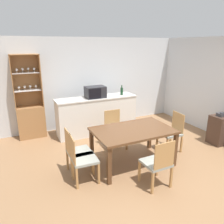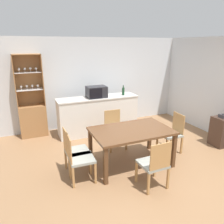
{
  "view_description": "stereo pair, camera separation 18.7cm",
  "coord_description": "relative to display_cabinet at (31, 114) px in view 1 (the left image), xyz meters",
  "views": [
    {
      "loc": [
        -2.3,
        -3.38,
        2.36
      ],
      "look_at": [
        -0.25,
        1.0,
        0.85
      ],
      "focal_mm": 35.0,
      "sensor_mm": 36.0,
      "label": 1
    },
    {
      "loc": [
        -2.13,
        -3.46,
        2.36
      ],
      "look_at": [
        -0.25,
        1.0,
        0.85
      ],
      "focal_mm": 35.0,
      "sensor_mm": 36.0,
      "label": 2
    }
  ],
  "objects": [
    {
      "name": "telephone",
      "position": [
        4.12,
        -2.42,
        0.15
      ],
      "size": [
        0.22,
        0.16,
        0.11
      ],
      "color": "#38383D",
      "rests_on": "side_cabinet"
    },
    {
      "name": "dining_chair_side_right_far",
      "position": [
        2.82,
        -2.2,
        -0.16
      ],
      "size": [
        0.45,
        0.45,
        0.88
      ],
      "rotation": [
        0.0,
        0.0,
        1.53
      ],
      "color": "#999E93",
      "rests_on": "ground_plane"
    },
    {
      "name": "dining_chair_side_left_far",
      "position": [
        0.59,
        -2.2,
        -0.16
      ],
      "size": [
        0.43,
        0.43,
        0.88
      ],
      "rotation": [
        0.0,
        0.0,
        -1.56
      ],
      "color": "#999E93",
      "rests_on": "ground_plane"
    },
    {
      "name": "wine_bottle",
      "position": [
        2.4,
        -0.52,
        0.51
      ],
      "size": [
        0.07,
        0.07,
        0.28
      ],
      "color": "#193D23",
      "rests_on": "kitchen_counter"
    },
    {
      "name": "dining_chair_head_far",
      "position": [
        1.71,
        -1.52,
        -0.16
      ],
      "size": [
        0.44,
        0.44,
        0.88
      ],
      "rotation": [
        0.0,
        0.0,
        3.11
      ],
      "color": "#999E93",
      "rests_on": "ground_plane"
    },
    {
      "name": "display_cabinet",
      "position": [
        0.0,
        0.0,
        0.0
      ],
      "size": [
        0.68,
        0.4,
        2.14
      ],
      "color": "#A37042",
      "rests_on": "ground_plane"
    },
    {
      "name": "dining_chair_side_left_near",
      "position": [
        0.59,
        -2.49,
        -0.16
      ],
      "size": [
        0.45,
        0.45,
        0.88
      ],
      "rotation": [
        0.0,
        0.0,
        -1.62
      ],
      "color": "#999E93",
      "rests_on": "ground_plane"
    },
    {
      "name": "wall_back",
      "position": [
        1.93,
        0.22,
        0.67
      ],
      "size": [
        6.8,
        0.06,
        2.55
      ],
      "color": "silver",
      "rests_on": "ground_plane"
    },
    {
      "name": "ground_plane",
      "position": [
        1.93,
        -2.41,
        -0.61
      ],
      "size": [
        18.0,
        18.0,
        0.0
      ],
      "primitive_type": "plane",
      "color": "#936B47"
    },
    {
      "name": "microwave",
      "position": [
        1.62,
        -0.5,
        0.55
      ],
      "size": [
        0.51,
        0.37,
        0.3
      ],
      "color": "#232328",
      "rests_on": "kitchen_counter"
    },
    {
      "name": "dining_chair_head_near",
      "position": [
        1.71,
        -3.17,
        -0.16
      ],
      "size": [
        0.44,
        0.44,
        0.88
      ],
      "rotation": [
        0.0,
        0.0,
        0.02
      ],
      "color": "#999E93",
      "rests_on": "ground_plane"
    },
    {
      "name": "dining_table",
      "position": [
        1.7,
        -2.34,
        0.06
      ],
      "size": [
        1.56,
        0.99,
        0.75
      ],
      "color": "brown",
      "rests_on": "ground_plane"
    },
    {
      "name": "kitchen_counter",
      "position": [
        1.66,
        -0.48,
        -0.1
      ],
      "size": [
        2.19,
        0.57,
        1.01
      ],
      "color": "silver",
      "rests_on": "ground_plane"
    },
    {
      "name": "side_cabinet",
      "position": [
        4.19,
        -2.41,
        -0.25
      ],
      "size": [
        0.57,
        0.39,
        0.71
      ],
      "color": "#422D23",
      "rests_on": "ground_plane"
    }
  ]
}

